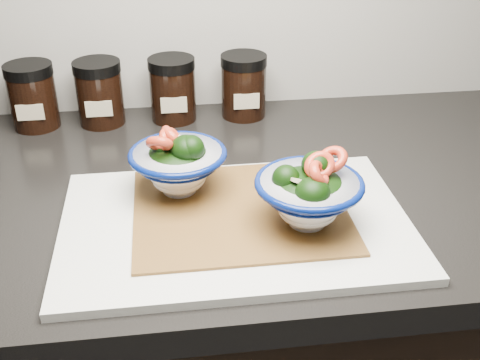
{
  "coord_description": "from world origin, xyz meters",
  "views": [
    {
      "loc": [
        0.04,
        0.68,
        1.35
      ],
      "look_at": [
        0.13,
        1.35,
        0.96
      ],
      "focal_mm": 45.0,
      "sensor_mm": 36.0,
      "label": 1
    }
  ],
  "objects": [
    {
      "name": "cutting_board",
      "position": [
        0.12,
        1.33,
        0.91
      ],
      "size": [
        0.45,
        0.3,
        0.01
      ],
      "primitive_type": "cube",
      "color": "silver",
      "rests_on": "countertop"
    },
    {
      "name": "spice_jar_e",
      "position": [
        0.18,
        1.69,
        0.96
      ],
      "size": [
        0.08,
        0.08,
        0.11
      ],
      "color": "black",
      "rests_on": "countertop"
    },
    {
      "name": "bowl_right",
      "position": [
        0.21,
        1.31,
        0.96
      ],
      "size": [
        0.14,
        0.14,
        0.11
      ],
      "rotation": [
        0.0,
        0.0,
        0.17
      ],
      "color": "white",
      "rests_on": "bamboo_mat"
    },
    {
      "name": "bamboo_mat",
      "position": [
        0.13,
        1.35,
        0.91
      ],
      "size": [
        0.28,
        0.24,
        0.0
      ],
      "primitive_type": "cube",
      "color": "olive",
      "rests_on": "cutting_board"
    },
    {
      "name": "spice_jar_d",
      "position": [
        0.05,
        1.69,
        0.96
      ],
      "size": [
        0.08,
        0.08,
        0.11
      ],
      "color": "black",
      "rests_on": "countertop"
    },
    {
      "name": "spice_jar_c",
      "position": [
        -0.07,
        1.69,
        0.96
      ],
      "size": [
        0.08,
        0.08,
        0.11
      ],
      "color": "black",
      "rests_on": "countertop"
    },
    {
      "name": "countertop",
      "position": [
        0.0,
        1.45,
        0.88
      ],
      "size": [
        3.5,
        0.6,
        0.04
      ],
      "primitive_type": "cube",
      "color": "black",
      "rests_on": "cabinet"
    },
    {
      "name": "spice_jar_b",
      "position": [
        -0.19,
        1.69,
        0.96
      ],
      "size": [
        0.08,
        0.08,
        0.11
      ],
      "color": "black",
      "rests_on": "countertop"
    },
    {
      "name": "bowl_left",
      "position": [
        0.05,
        1.41,
        0.96
      ],
      "size": [
        0.13,
        0.13,
        0.1
      ],
      "rotation": [
        0.0,
        0.0,
        -0.43
      ],
      "color": "white",
      "rests_on": "bamboo_mat"
    }
  ]
}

